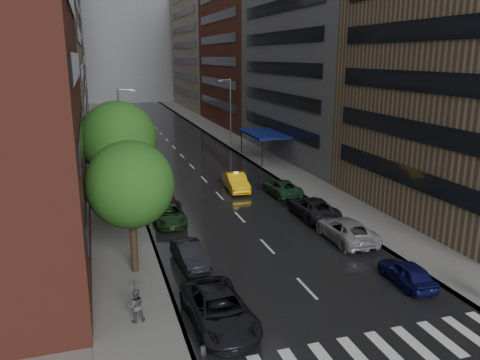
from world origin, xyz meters
The scene contains 18 objects.
ground centered at (0.00, 0.00, 0.00)m, with size 220.00×220.00×0.00m, color gray.
road centered at (0.00, 50.00, 0.01)m, with size 14.00×140.00×0.01m, color black.
sidewalk_left centered at (-9.00, 50.00, 0.07)m, with size 4.00×140.00×0.15m, color gray.
sidewalk_right centered at (9.00, 50.00, 0.07)m, with size 4.00×140.00×0.15m, color gray.
crosswalk centered at (0.20, -2.00, 0.01)m, with size 13.15×2.80×0.01m.
buildings_left centered at (-15.00, 58.79, 15.99)m, with size 8.00×108.00×38.00m.
buildings_right centered at (15.00, 56.70, 15.03)m, with size 8.05×109.10×36.00m.
building_far centered at (0.00, 118.00, 16.00)m, with size 40.00×14.00×32.00m, color slate.
tree_near centered at (-8.60, 8.66, 5.27)m, with size 4.84×4.84×7.71m.
tree_mid centered at (-8.60, 18.45, 6.14)m, with size 5.63×5.63×8.97m.
tree_far centered at (-8.60, 31.89, 5.15)m, with size 4.73×4.73×7.53m.
taxi centered at (1.92, 23.25, 0.80)m, with size 1.70×4.88×1.61m, color yellow.
parked_cars_left centered at (-5.40, 20.81, 0.75)m, with size 2.90×43.85×1.59m.
parked_cars_right centered at (5.40, 12.82, 0.73)m, with size 2.66×22.37×1.52m.
ped_black_umbrella centered at (-9.05, 3.25, 1.39)m, with size 0.96×0.98×2.09m.
street_lamp_left centered at (-7.72, 30.00, 4.89)m, with size 1.74×0.22×9.00m.
street_lamp_right centered at (7.72, 45.00, 4.89)m, with size 1.74×0.22×9.00m.
awning centered at (8.98, 35.00, 3.13)m, with size 4.00×8.00×3.12m.
Camera 1 is at (-10.27, -16.61, 12.09)m, focal length 35.00 mm.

